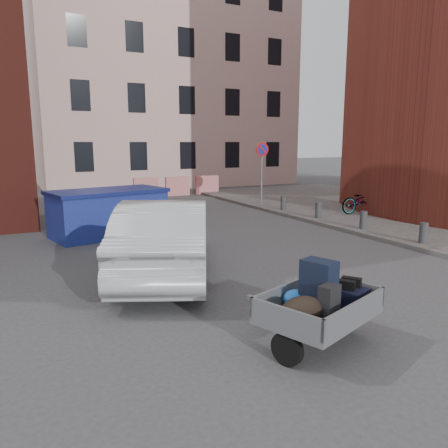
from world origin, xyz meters
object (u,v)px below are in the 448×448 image
trailer (319,304)px  dumpster (108,212)px  silver_car (166,237)px  bicycle (362,200)px

trailer → dumpster: size_ratio=0.55×
trailer → dumpster: dumpster is taller
silver_car → bicycle: 9.84m
silver_car → bicycle: silver_car is taller
silver_car → dumpster: bearing=-63.1°
silver_car → bicycle: size_ratio=2.62×
bicycle → silver_car: bearing=115.2°
dumpster → bicycle: dumpster is taller
dumpster → silver_car: bearing=-99.5°
trailer → silver_car: size_ratio=0.41×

